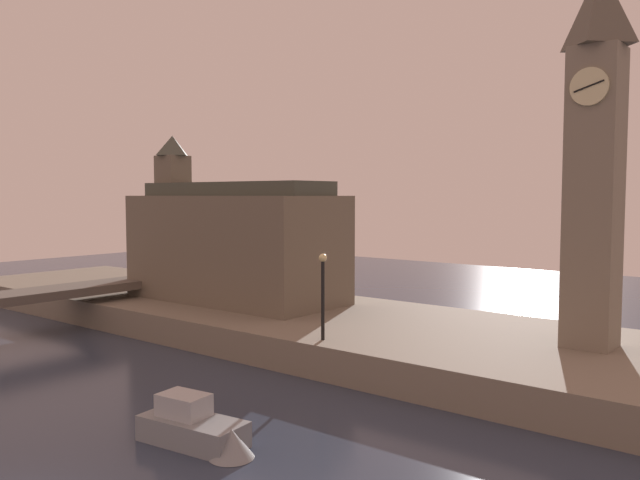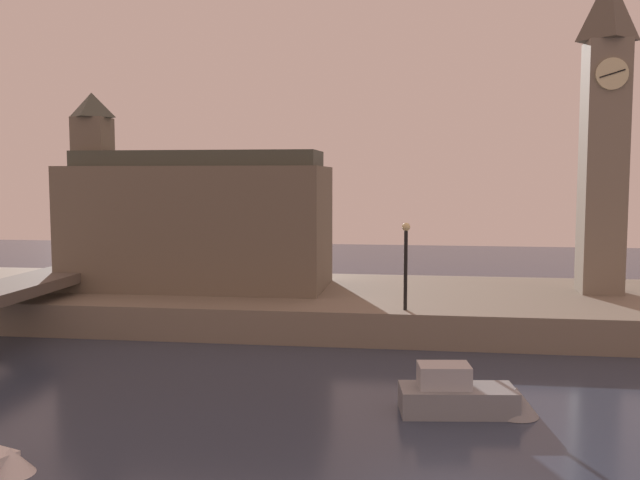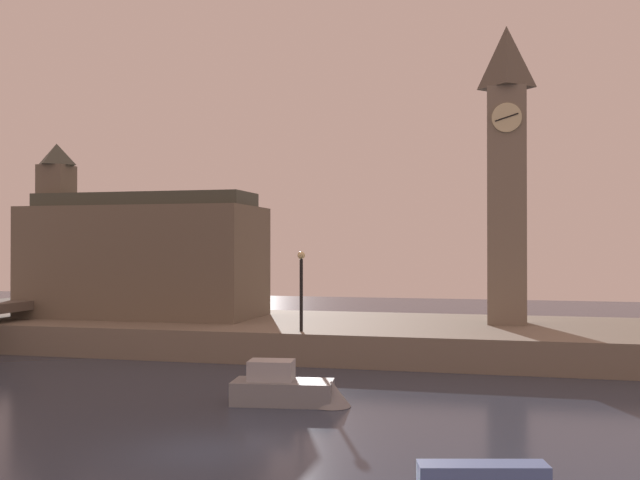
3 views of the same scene
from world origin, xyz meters
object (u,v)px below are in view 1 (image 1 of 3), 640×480
Objects in this scene: streetlamp at (323,286)px; boat_cruiser_grey at (200,429)px; clock_tower at (595,152)px; parliament_hall at (232,242)px.

boat_cruiser_grey is (2.10, -8.81, -3.33)m from streetlamp.
streetlamp is (-9.47, -5.98, -5.68)m from clock_tower.
streetlamp is at bearing 103.41° from boat_cruiser_grey.
boat_cruiser_grey is at bearing -46.61° from parliament_hall.
streetlamp is 9.64m from boat_cruiser_grey.
parliament_hall reaches higher than boat_cruiser_grey.
boat_cruiser_grey is at bearing -116.48° from clock_tower.
parliament_hall is 3.08× the size of boat_cruiser_grey.
clock_tower is at bearing 63.52° from boat_cruiser_grey.
parliament_hall is 12.33m from streetlamp.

